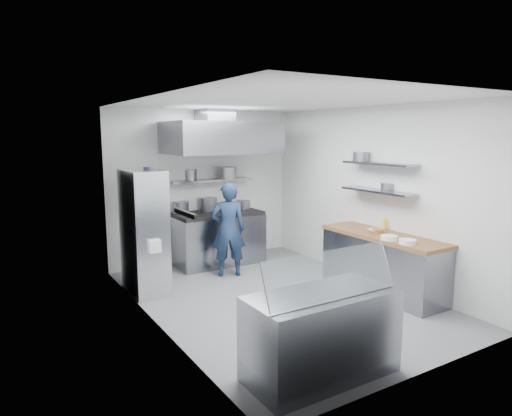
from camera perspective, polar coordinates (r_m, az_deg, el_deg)
floor at (r=6.77m, az=2.70°, el=-11.21°), size 5.00×5.00×0.00m
ceiling at (r=6.36m, az=2.90°, el=13.17°), size 5.00×5.00×0.00m
wall_back at (r=8.58m, az=-6.64°, el=2.72°), size 3.60×2.80×0.02m
wall_front at (r=4.60m, az=20.60°, el=-3.41°), size 3.60×2.80×0.02m
wall_left at (r=5.62m, az=-12.58°, el=-0.85°), size 2.80×5.00×0.02m
wall_right at (r=7.57m, az=14.15°, el=1.64°), size 2.80×5.00×0.02m
gas_range at (r=8.43m, az=-4.76°, el=-3.93°), size 1.60×0.80×0.90m
cooktop at (r=8.33m, az=-4.80°, el=-0.71°), size 1.57×0.78×0.06m
stock_pot_left at (r=8.34m, az=-9.38°, el=0.12°), size 0.29×0.29×0.20m
stock_pot_mid at (r=8.53m, az=-6.05°, el=0.52°), size 0.34×0.34×0.24m
stock_pot_right at (r=8.63m, az=-1.59°, el=0.40°), size 0.26×0.26×0.16m
over_range_shelf at (r=8.47m, az=-5.59°, el=3.47°), size 1.60×0.30×0.04m
shelf_pot_a at (r=8.51m, az=-8.25°, el=4.19°), size 0.25×0.25×0.18m
shelf_pot_b at (r=8.49m, az=-3.60°, el=4.39°), size 0.34×0.34×0.22m
extractor_hood at (r=8.05m, az=-4.37°, el=8.75°), size 1.90×1.15×0.55m
hood_duct at (r=8.26m, az=-5.13°, el=11.39°), size 0.55×0.55×0.24m
red_firebox at (r=8.08m, az=-14.54°, el=2.23°), size 0.22×0.10×0.26m
chef at (r=7.62m, az=-3.49°, el=-2.70°), size 0.67×0.56×1.58m
wire_rack at (r=7.01m, az=-13.83°, el=-2.88°), size 0.50×0.90×1.85m
rack_bin_a at (r=6.64m, az=-12.68°, el=-4.60°), size 0.16×0.20×0.18m
rack_bin_b at (r=6.97m, az=-14.04°, el=0.19°), size 0.16×0.20×0.18m
rack_jar at (r=6.79m, az=-13.43°, el=4.23°), size 0.11×0.11×0.18m
knife_strip at (r=4.77m, az=-8.83°, el=-0.67°), size 0.04×0.55×0.05m
prep_counter_base at (r=7.13m, az=15.48°, el=-6.92°), size 0.62×2.00×0.84m
prep_counter_top at (r=7.02m, az=15.63°, el=-3.39°), size 0.65×2.04×0.06m
plate_stack_a at (r=6.48m, az=18.42°, el=-4.02°), size 0.23×0.23×0.06m
plate_stack_b at (r=6.66m, az=16.31°, el=-3.57°), size 0.24×0.24×0.06m
copper_pan at (r=7.06m, az=15.01°, el=-2.79°), size 0.17×0.17×0.06m
squeeze_bottle at (r=7.32m, az=15.77°, el=-1.92°), size 0.05×0.05×0.18m
mixing_bowl at (r=7.10m, az=14.60°, el=-2.76°), size 0.25×0.25×0.05m
wall_shelf_lower at (r=7.23m, az=14.98°, el=2.07°), size 0.30×1.30×0.04m
wall_shelf_upper at (r=7.20m, az=15.12°, el=5.39°), size 0.30×1.30×0.04m
shelf_pot_c at (r=7.27m, az=16.11°, el=2.60°), size 0.20×0.20×0.10m
shelf_pot_d at (r=7.54m, az=13.02°, el=6.31°), size 0.26×0.26×0.14m
display_case at (r=4.66m, az=8.17°, el=-15.42°), size 1.50×0.70×0.85m
display_glass at (r=4.34m, az=9.38°, el=-8.19°), size 1.47×0.19×0.42m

